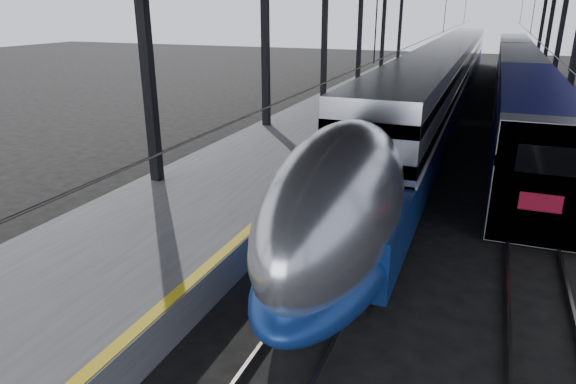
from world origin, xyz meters
The scene contains 6 objects.
ground centered at (0.00, 0.00, 0.00)m, with size 160.00×160.00×0.00m, color black.
platform centered at (-3.50, 20.00, 0.50)m, with size 6.00×80.00×1.00m, color #4C4C4F.
yellow_strip centered at (-0.70, 20.00, 1.00)m, with size 0.30×80.00×0.01m, color gold.
rails centered at (4.50, 20.00, 0.08)m, with size 6.52×80.00×0.16m.
tgv_train centered at (2.00, 29.16, 2.09)m, with size 3.12×65.20×4.47m.
second_train centered at (7.00, 33.26, 1.98)m, with size 2.83×56.05×3.90m.
Camera 1 is at (5.20, -9.92, 6.97)m, focal length 32.00 mm.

